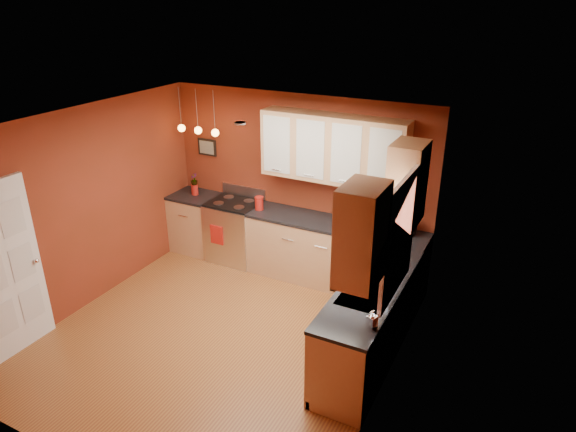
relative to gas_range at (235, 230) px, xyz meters
The scene contains 27 objects.
floor 2.08m from the gas_range, 62.94° to the right, with size 4.20×4.20×0.00m, color #99642C.
ceiling 2.93m from the gas_range, 62.94° to the right, with size 4.00×4.20×0.02m, color beige.
wall_back 1.27m from the gas_range, 18.02° to the left, with size 4.00×0.02×2.60m, color maroon.
wall_front 4.09m from the gas_range, 76.73° to the right, with size 4.00×0.02×2.60m, color maroon.
wall_left 2.25m from the gas_range, 120.95° to the right, with size 0.02×4.20×2.60m, color maroon.
wall_right 3.53m from the gas_range, 31.66° to the right, with size 0.02×4.20×2.60m, color maroon.
base_cabinets_back_left 0.73m from the gas_range, behind, with size 0.70×0.60×0.90m, color tan.
base_cabinets_back_right 1.65m from the gas_range, ahead, with size 2.54×0.60×0.90m, color tan.
base_cabinets_right 2.95m from the gas_range, 27.27° to the right, with size 0.60×2.10×0.90m, color tan.
counter_back_left 0.85m from the gas_range, behind, with size 0.70×0.62×0.04m, color black.
counter_back_right 1.71m from the gas_range, ahead, with size 2.54×0.62×0.04m, color black.
counter_right 2.98m from the gas_range, 27.27° to the right, with size 0.62×2.10×0.04m, color black.
gas_range is the anchor object (origin of this frame).
dishwasher_front 2.04m from the gas_range, ahead, with size 0.60×0.02×0.80m, color silver.
sink 3.05m from the gas_range, 29.78° to the right, with size 0.50×0.70×0.33m.
window 3.48m from the gas_range, 27.40° to the right, with size 0.06×1.02×1.22m.
door_left_wall 3.22m from the gas_range, 109.27° to the right, with size 0.12×0.82×2.05m.
upper_cabinets_back 2.12m from the gas_range, ahead, with size 2.00×0.35×0.90m, color tan.
upper_cabinets_right 3.45m from the gas_range, 28.26° to the right, with size 0.35×1.95×0.90m, color tan.
wall_picture 1.36m from the gas_range, 156.09° to the left, with size 0.32×0.03×0.26m, color black.
pendant_lights 1.62m from the gas_range, behind, with size 0.71×0.11×0.66m.
red_canister 0.73m from the gas_range, ahead, with size 0.13×0.13×0.20m.
red_vase 0.91m from the gas_range, behind, with size 0.10×0.10×0.16m, color #B31B13.
flowers 1.01m from the gas_range, behind, with size 0.11×0.11×0.20m, color #B31B13.
coffee_maker 2.69m from the gas_range, ahead, with size 0.19×0.18×0.23m.
soap_pump 3.56m from the gas_range, 35.71° to the right, with size 0.08×0.08×0.18m, color white.
dish_towel 0.35m from the gas_range, 108.90° to the right, with size 0.22×0.01×0.30m, color #B31B13.
Camera 1 is at (3.06, -4.19, 3.85)m, focal length 32.00 mm.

